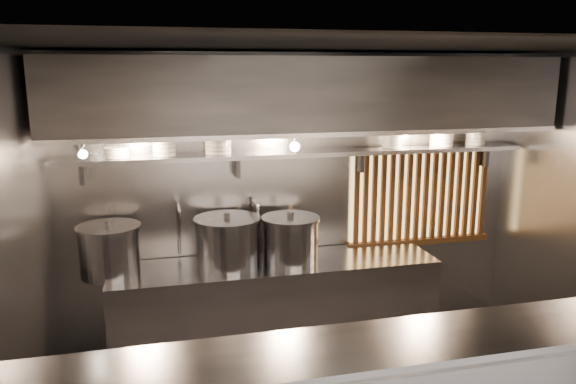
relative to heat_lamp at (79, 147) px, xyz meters
name	(u,v)px	position (x,y,z in m)	size (l,w,h in m)	color
ceiling	(354,46)	(1.90, -0.85, 0.73)	(4.50, 4.50, 0.00)	black
wall_back	(297,199)	(1.90, 0.65, -0.67)	(4.50, 4.50, 0.00)	gray
wall_left	(13,271)	(-0.35, -0.85, -0.67)	(3.00, 3.00, 0.00)	gray
cooking_bench	(276,308)	(1.60, 0.28, -1.62)	(3.00, 0.70, 0.90)	#9C9CA1
bowl_shelf	(302,153)	(1.90, 0.47, -0.19)	(4.40, 0.34, 0.04)	#9C9CA1
exhaust_hood	(309,95)	(1.90, 0.25, 0.36)	(4.40, 0.81, 0.65)	#2D2D30
wood_screen	(421,195)	(3.20, 0.60, -0.69)	(1.56, 0.09, 1.04)	#F3BE6D
faucet_left	(179,219)	(0.75, 0.52, -0.76)	(0.04, 0.30, 0.50)	silver
faucet_right	(254,214)	(1.45, 0.52, -0.76)	(0.04, 0.30, 0.50)	silver
heat_lamp	(79,147)	(0.00, 0.00, 0.00)	(0.25, 0.35, 0.20)	#9C9CA1
pendant_bulb	(295,147)	(1.80, 0.35, -0.11)	(0.09, 0.09, 0.19)	#2D2D30
stock_pot_left	(110,250)	(0.15, 0.32, -0.95)	(0.62, 0.62, 0.48)	#9C9CA1
stock_pot_mid	(291,239)	(1.74, 0.28, -0.95)	(0.65, 0.65, 0.47)	#9C9CA1
stock_pot_right	(228,242)	(1.16, 0.31, -0.94)	(0.72, 0.72, 0.49)	#9C9CA1
bowl_stack_0	(117,152)	(0.25, 0.47, -0.12)	(0.22, 0.22, 0.09)	white
bowl_stack_1	(164,146)	(0.65, 0.47, -0.08)	(0.22, 0.22, 0.17)	white
bowl_stack_2	(218,147)	(1.12, 0.47, -0.10)	(0.25, 0.25, 0.13)	white
bowl_stack_3	(392,141)	(2.80, 0.47, -0.10)	(0.20, 0.20, 0.13)	white
bowl_stack_4	(441,140)	(3.32, 0.47, -0.10)	(0.24, 0.24, 0.13)	white
bowl_stack_5	(476,137)	(3.70, 0.47, -0.08)	(0.20, 0.20, 0.17)	white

